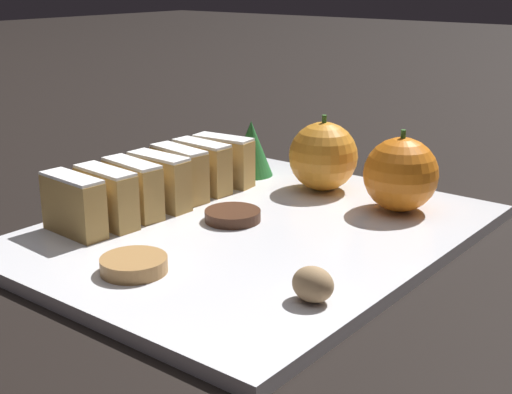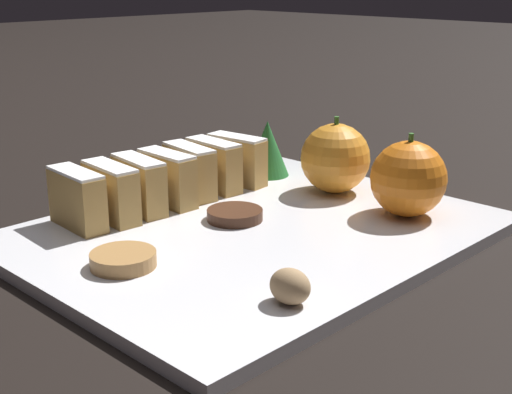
# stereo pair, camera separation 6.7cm
# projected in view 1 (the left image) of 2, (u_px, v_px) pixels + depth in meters

# --- Properties ---
(ground_plane) EXTENTS (6.00, 6.00, 0.00)m
(ground_plane) POSITION_uv_depth(u_px,v_px,m) (256.00, 239.00, 0.68)
(ground_plane) COLOR black
(serving_platter) EXTENTS (0.34, 0.43, 0.01)m
(serving_platter) POSITION_uv_depth(u_px,v_px,m) (256.00, 233.00, 0.68)
(serving_platter) COLOR white
(serving_platter) RESTS_ON ground_plane
(stollen_slice_front) EXTENTS (0.07, 0.03, 0.06)m
(stollen_slice_front) POSITION_uv_depth(u_px,v_px,m) (74.00, 205.00, 0.65)
(stollen_slice_front) COLOR tan
(stollen_slice_front) RESTS_ON serving_platter
(stollen_slice_second) EXTENTS (0.07, 0.03, 0.06)m
(stollen_slice_second) POSITION_uv_depth(u_px,v_px,m) (106.00, 197.00, 0.68)
(stollen_slice_second) COLOR tan
(stollen_slice_second) RESTS_ON serving_platter
(stollen_slice_third) EXTENTS (0.07, 0.03, 0.06)m
(stollen_slice_third) POSITION_uv_depth(u_px,v_px,m) (133.00, 189.00, 0.70)
(stollen_slice_third) COLOR tan
(stollen_slice_third) RESTS_ON serving_platter
(stollen_slice_fourth) EXTENTS (0.07, 0.03, 0.06)m
(stollen_slice_fourth) POSITION_uv_depth(u_px,v_px,m) (159.00, 181.00, 0.73)
(stollen_slice_fourth) COLOR tan
(stollen_slice_fourth) RESTS_ON serving_platter
(stollen_slice_fifth) EXTENTS (0.07, 0.03, 0.06)m
(stollen_slice_fifth) POSITION_uv_depth(u_px,v_px,m) (179.00, 173.00, 0.76)
(stollen_slice_fifth) COLOR tan
(stollen_slice_fifth) RESTS_ON serving_platter
(stollen_slice_sixth) EXTENTS (0.07, 0.03, 0.06)m
(stollen_slice_sixth) POSITION_uv_depth(u_px,v_px,m) (202.00, 167.00, 0.78)
(stollen_slice_sixth) COLOR tan
(stollen_slice_sixth) RESTS_ON serving_platter
(stollen_slice_back) EXTENTS (0.07, 0.03, 0.06)m
(stollen_slice_back) POSITION_uv_depth(u_px,v_px,m) (223.00, 161.00, 0.81)
(stollen_slice_back) COLOR tan
(stollen_slice_back) RESTS_ON serving_platter
(orange_near) EXTENTS (0.08, 0.08, 0.08)m
(orange_near) POSITION_uv_depth(u_px,v_px,m) (323.00, 156.00, 0.78)
(orange_near) COLOR orange
(orange_near) RESTS_ON serving_platter
(orange_far) EXTENTS (0.08, 0.08, 0.08)m
(orange_far) POSITION_uv_depth(u_px,v_px,m) (401.00, 175.00, 0.71)
(orange_far) COLOR orange
(orange_far) RESTS_ON serving_platter
(walnut) EXTENTS (0.03, 0.03, 0.03)m
(walnut) POSITION_uv_depth(u_px,v_px,m) (313.00, 284.00, 0.52)
(walnut) COLOR tan
(walnut) RESTS_ON serving_platter
(chocolate_cookie) EXTENTS (0.05, 0.05, 0.01)m
(chocolate_cookie) POSITION_uv_depth(u_px,v_px,m) (234.00, 215.00, 0.69)
(chocolate_cookie) COLOR #472819
(chocolate_cookie) RESTS_ON serving_platter
(gingerbread_cookie) EXTENTS (0.05, 0.05, 0.01)m
(gingerbread_cookie) POSITION_uv_depth(u_px,v_px,m) (134.00, 265.00, 0.57)
(gingerbread_cookie) COLOR #B27F47
(gingerbread_cookie) RESTS_ON serving_platter
(evergreen_sprig) EXTENTS (0.05, 0.05, 0.07)m
(evergreen_sprig) POSITION_uv_depth(u_px,v_px,m) (251.00, 148.00, 0.84)
(evergreen_sprig) COLOR #23662D
(evergreen_sprig) RESTS_ON serving_platter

